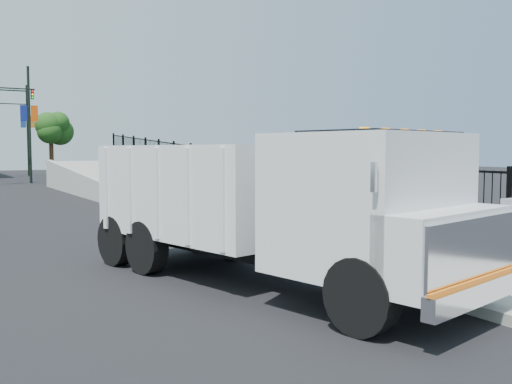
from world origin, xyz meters
TOP-DOWN VIEW (x-y plane):
  - ground at (0.00, 0.00)m, footprint 120.00×120.00m
  - sidewalk at (1.93, -2.00)m, footprint 3.55×12.00m
  - curb at (0.00, -2.00)m, footprint 0.30×12.00m
  - ramp at (2.12, 16.00)m, footprint 3.95×24.06m
  - iron_fence at (3.55, 12.00)m, footprint 0.10×28.00m
  - truck at (-1.62, -1.27)m, footprint 4.04×7.87m
  - worker at (1.07, -0.65)m, footprint 0.58×0.73m
  - debris at (0.68, -1.30)m, footprint 0.40×0.40m
  - light_pole_1 at (-0.69, 32.52)m, footprint 3.78×0.22m
  - light_pole_3 at (0.94, 44.58)m, footprint 3.78×0.22m
  - tree_1 at (2.41, 40.21)m, footprint 2.09×2.09m

SIDE VIEW (x-z plane):
  - ground at x=0.00m, z-range 0.00..0.00m
  - ramp at x=2.12m, z-range -1.60..1.60m
  - sidewalk at x=1.93m, z-range 0.00..0.12m
  - curb at x=0.00m, z-range 0.00..0.16m
  - debris at x=0.68m, z-range 0.12..0.22m
  - iron_fence at x=3.55m, z-range 0.00..1.80m
  - worker at x=1.07m, z-range 0.12..1.87m
  - truck at x=-1.62m, z-range 0.16..2.74m
  - tree_1 at x=2.41m, z-range 1.37..6.42m
  - light_pole_1 at x=-0.69m, z-range 0.36..8.36m
  - light_pole_3 at x=0.94m, z-range 0.36..8.36m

